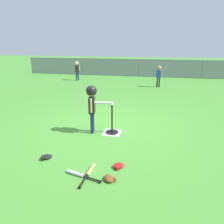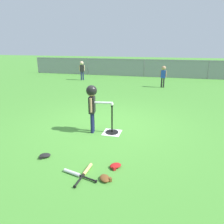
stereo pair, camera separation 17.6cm
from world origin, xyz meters
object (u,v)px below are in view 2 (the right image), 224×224
object	(u,v)px
spare_bat_wood	(86,171)
glove_by_plate	(105,178)
fielder_deep_center	(82,68)
batting_tee	(112,128)
batter_child	(92,99)
baseball_on_tee	(112,104)
spare_bat_silver	(75,174)
glove_near_bats	(115,166)
glove_tossed_aside	(45,156)
fielder_near_right	(163,74)

from	to	relation	value
spare_bat_wood	glove_by_plate	distance (m)	0.40
glove_by_plate	fielder_deep_center	bearing A→B (deg)	113.89
batting_tee	spare_bat_wood	distance (m)	1.79
batter_child	glove_by_plate	xyz separation A→B (m)	(0.84, -1.83, -0.82)
baseball_on_tee	spare_bat_silver	xyz separation A→B (m)	(-0.17, -1.90, -0.72)
glove_by_plate	glove_near_bats	size ratio (longest dim) A/B	1.01
glove_by_plate	glove_tossed_aside	size ratio (longest dim) A/B	1.03
spare_bat_wood	glove_near_bats	distance (m)	0.55
glove_by_plate	glove_near_bats	world-z (taller)	same
batter_child	glove_tossed_aside	size ratio (longest dim) A/B	4.55
glove_by_plate	glove_near_bats	xyz separation A→B (m)	(0.08, 0.40, 0.00)
batting_tee	glove_tossed_aside	xyz separation A→B (m)	(-1.00, -1.49, -0.08)
baseball_on_tee	glove_near_bats	bearing A→B (deg)	-73.63
batting_tee	glove_tossed_aside	distance (m)	1.80
baseball_on_tee	batting_tee	bearing A→B (deg)	-45.00
baseball_on_tee	fielder_near_right	world-z (taller)	fielder_near_right
fielder_near_right	baseball_on_tee	bearing A→B (deg)	-100.30
glove_near_bats	fielder_deep_center	bearing A→B (deg)	115.30
glove_by_plate	glove_tossed_aside	xyz separation A→B (m)	(-1.36, 0.42, 0.00)
batter_child	fielder_deep_center	world-z (taller)	batter_child
batting_tee	baseball_on_tee	size ratio (longest dim) A/B	9.63
spare_bat_silver	glove_by_plate	distance (m)	0.53
spare_bat_wood	glove_near_bats	world-z (taller)	glove_near_bats
batting_tee	fielder_near_right	distance (m)	6.27
fielder_near_right	fielder_deep_center	world-z (taller)	fielder_deep_center
batter_child	fielder_near_right	size ratio (longest dim) A/B	1.11
batter_child	glove_near_bats	distance (m)	1.89
fielder_near_right	spare_bat_silver	bearing A→B (deg)	-99.11
fielder_near_right	fielder_deep_center	size ratio (longest dim) A/B	0.96
spare_bat_silver	batting_tee	bearing A→B (deg)	84.81
fielder_near_right	glove_tossed_aside	world-z (taller)	fielder_near_right
spare_bat_silver	fielder_deep_center	bearing A→B (deg)	111.06
glove_tossed_aside	batter_child	bearing A→B (deg)	69.67
baseball_on_tee	fielder_near_right	distance (m)	6.24
batter_child	glove_by_plate	world-z (taller)	batter_child
fielder_near_right	fielder_deep_center	distance (m)	4.94
fielder_deep_center	spare_bat_wood	bearing A→B (deg)	-67.89
fielder_near_right	spare_bat_wood	bearing A→B (deg)	-98.16
glove_near_bats	batter_child	bearing A→B (deg)	122.85
baseball_on_tee	batter_child	world-z (taller)	batter_child
fielder_deep_center	glove_by_plate	distance (m)	10.03
glove_by_plate	glove_tossed_aside	world-z (taller)	same
batting_tee	glove_by_plate	distance (m)	1.94
batter_child	fielder_deep_center	size ratio (longest dim) A/B	1.06
baseball_on_tee	spare_bat_wood	bearing A→B (deg)	-90.69
baseball_on_tee	glove_tossed_aside	bearing A→B (deg)	-123.99
baseball_on_tee	batter_child	xyz separation A→B (m)	(-0.48, -0.07, 0.11)
batter_child	fielder_deep_center	distance (m)	8.00
batter_child	glove_tossed_aside	world-z (taller)	batter_child
batting_tee	fielder_near_right	size ratio (longest dim) A/B	0.66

